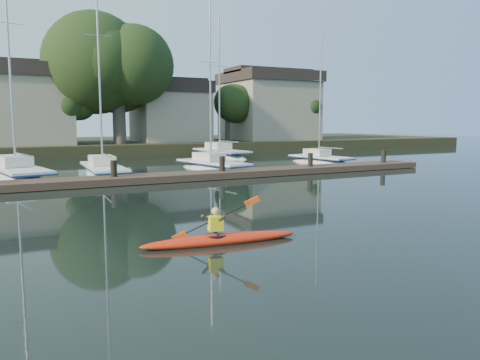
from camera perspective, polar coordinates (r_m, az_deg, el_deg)
name	(u,v)px	position (r m, az deg, el deg)	size (l,w,h in m)	color
ground	(339,240)	(12.92, 11.93, -7.16)	(160.00, 160.00, 0.00)	black
kayak	(220,237)	(12.26, -2.46, -7.00)	(4.27, 1.12, 1.35)	red
dock	(171,177)	(25.17, -8.40, 0.38)	(34.00, 2.00, 1.80)	#4D372C
sailboat_1	(18,182)	(28.71, -25.46, -0.21)	(3.87, 9.12, 14.49)	white
sailboat_2	(104,178)	(28.71, -16.28, 0.25)	(2.21, 8.40, 13.81)	white
sailboat_3	(213,173)	(30.40, -3.34, 0.90)	(3.35, 7.64, 11.93)	white
sailboat_4	(320,166)	(35.58, 9.76, 1.74)	(2.89, 6.48, 10.64)	white
sailboat_7	(221,159)	(41.27, -2.33, 2.54)	(2.94, 8.62, 13.64)	white
shore	(104,120)	(50.90, -16.23, 7.02)	(90.00, 25.25, 12.75)	#252E17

